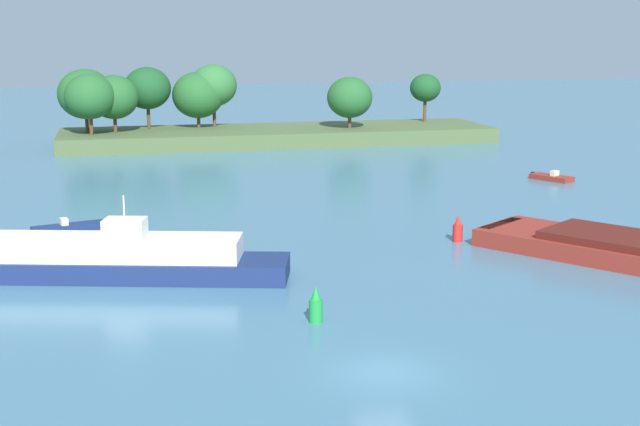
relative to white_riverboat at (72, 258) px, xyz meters
The scene contains 7 objects.
ground_plane 23.14m from the white_riverboat, 53.59° to the right, with size 400.00×400.00×0.00m, color teal.
treeline_island 62.70m from the white_riverboat, 74.11° to the left, with size 55.31×14.07×10.04m.
white_riverboat is the anchor object (origin of this frame).
fishing_skiff 51.01m from the white_riverboat, 29.53° to the left, with size 3.49×4.45×0.99m.
small_motorboat 12.97m from the white_riverboat, 92.99° to the left, with size 5.71×2.80×0.99m.
channel_buoy_red 26.04m from the white_riverboat, ahead, with size 0.70×0.70×1.90m.
channel_buoy_green 16.76m from the white_riverboat, 42.63° to the right, with size 0.70×0.70×1.90m.
Camera 1 is at (-10.91, -34.55, 14.62)m, focal length 49.77 mm.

